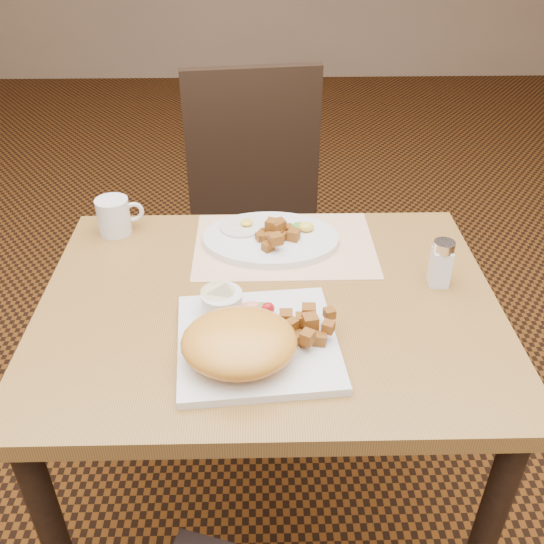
{
  "coord_description": "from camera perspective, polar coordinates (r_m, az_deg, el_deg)",
  "views": [
    {
      "loc": [
        -0.01,
        -0.95,
        1.47
      ],
      "look_at": [
        0.01,
        -0.0,
        0.82
      ],
      "focal_mm": 40.0,
      "sensor_mm": 36.0,
      "label": 1
    }
  ],
  "objects": [
    {
      "name": "chair_far",
      "position": [
        1.91,
        -1.33,
        5.32
      ],
      "size": [
        0.47,
        0.48,
        0.97
      ],
      "rotation": [
        0.0,
        0.0,
        3.26
      ],
      "color": "black",
      "rests_on": "ground"
    },
    {
      "name": "ramekin",
      "position": [
        1.13,
        -4.78,
        -2.78
      ],
      "size": [
        0.08,
        0.08,
        0.04
      ],
      "color": "silver",
      "rests_on": "plate_square"
    },
    {
      "name": "placemat",
      "position": [
        1.36,
        1.18,
        2.54
      ],
      "size": [
        0.4,
        0.28,
        0.0
      ],
      "primitive_type": "cube",
      "rotation": [
        0.0,
        0.0,
        0.0
      ],
      "color": "white",
      "rests_on": "table"
    },
    {
      "name": "home_fries_sq",
      "position": [
        1.07,
        2.84,
        -5.12
      ],
      "size": [
        0.12,
        0.11,
        0.04
      ],
      "color": "brown",
      "rests_on": "plate_square"
    },
    {
      "name": "garnish_ov",
      "position": [
        1.38,
        3.02,
        4.31
      ],
      "size": [
        0.05,
        0.04,
        0.02
      ],
      "color": "#387223",
      "rests_on": "plate_oval"
    },
    {
      "name": "home_fries_ov",
      "position": [
        1.34,
        0.41,
        3.61
      ],
      "size": [
        0.1,
        0.1,
        0.04
      ],
      "color": "brown",
      "rests_on": "plate_oval"
    },
    {
      "name": "salt_shaker",
      "position": [
        1.25,
        15.62,
        0.85
      ],
      "size": [
        0.04,
        0.04,
        0.1
      ],
      "color": "white",
      "rests_on": "table"
    },
    {
      "name": "garnish_sq",
      "position": [
        1.13,
        -1.64,
        -3.46
      ],
      "size": [
        0.09,
        0.06,
        0.03
      ],
      "color": "#387223",
      "rests_on": "plate_square"
    },
    {
      "name": "coffee_mug",
      "position": [
        1.44,
        -14.59,
        5.12
      ],
      "size": [
        0.11,
        0.07,
        0.08
      ],
      "color": "silver",
      "rests_on": "table"
    },
    {
      "name": "plate_oval",
      "position": [
        1.36,
        -0.13,
        3.13
      ],
      "size": [
        0.32,
        0.24,
        0.02
      ],
      "primitive_type": null,
      "rotation": [
        0.0,
        0.0,
        -0.05
      ],
      "color": "silver",
      "rests_on": "placemat"
    },
    {
      "name": "table",
      "position": [
        1.26,
        -0.28,
        -6.68
      ],
      "size": [
        0.9,
        0.7,
        0.75
      ],
      "color": "olive",
      "rests_on": "ground"
    },
    {
      "name": "hollandaise_mound",
      "position": [
        1.02,
        -3.21,
        -6.67
      ],
      "size": [
        0.2,
        0.18,
        0.07
      ],
      "color": "gold",
      "rests_on": "plate_square"
    },
    {
      "name": "ground",
      "position": [
        1.75,
        -0.22,
        -22.72
      ],
      "size": [
        8.0,
        8.0,
        0.0
      ],
      "primitive_type": "plane",
      "color": "black",
      "rests_on": "ground"
    },
    {
      "name": "fried_egg",
      "position": [
        1.39,
        -2.82,
        4.36
      ],
      "size": [
        0.1,
        0.1,
        0.02
      ],
      "color": "white",
      "rests_on": "plate_oval"
    },
    {
      "name": "plate_square",
      "position": [
        1.08,
        -1.38,
        -6.6
      ],
      "size": [
        0.3,
        0.3,
        0.02
      ],
      "primitive_type": "cube",
      "rotation": [
        0.0,
        0.0,
        0.09
      ],
      "color": "silver",
      "rests_on": "table"
    }
  ]
}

